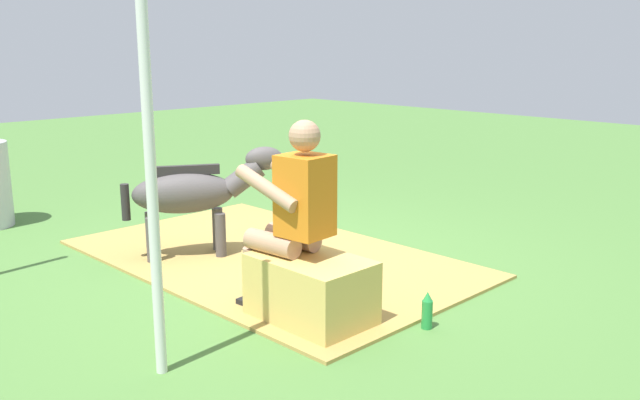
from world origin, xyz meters
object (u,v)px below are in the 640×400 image
at_px(pony_standing, 195,193).
at_px(tent_pole_left, 151,174).
at_px(hay_bale, 311,290).
at_px(person_seated, 292,211).
at_px(soda_bottle, 427,311).

distance_m(pony_standing, tent_pole_left, 2.16).
bearing_deg(hay_bale, pony_standing, -9.27).
height_order(person_seated, pony_standing, person_seated).
xyz_separation_m(pony_standing, tent_pole_left, (-1.59, 1.34, 0.55)).
xyz_separation_m(hay_bale, tent_pole_left, (0.08, 1.07, 0.90)).
xyz_separation_m(hay_bale, soda_bottle, (-0.60, -0.45, -0.10)).
height_order(hay_bale, tent_pole_left, tent_pole_left).
bearing_deg(soda_bottle, tent_pole_left, 66.10).
height_order(pony_standing, soda_bottle, pony_standing).
bearing_deg(pony_standing, tent_pole_left, 139.85).
relative_size(person_seated, tent_pole_left, 0.59).
distance_m(person_seated, soda_bottle, 1.07).
xyz_separation_m(person_seated, tent_pole_left, (-0.08, 1.06, 0.39)).
bearing_deg(hay_bale, tent_pole_left, 85.86).
bearing_deg(person_seated, tent_pole_left, 94.48).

